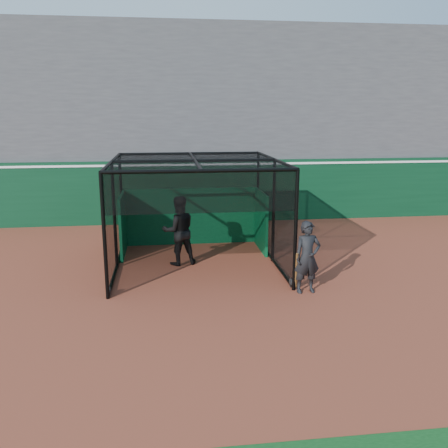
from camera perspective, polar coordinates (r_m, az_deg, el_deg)
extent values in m
plane|color=brown|center=(11.30, -4.51, -9.43)|extent=(120.00, 120.00, 0.00)
cube|color=#09341C|center=(19.17, -5.82, 3.90)|extent=(50.00, 0.45, 2.50)
cube|color=white|center=(19.03, -5.90, 7.17)|extent=(50.00, 0.50, 0.08)
cube|color=#4C4C4F|center=(22.80, -6.25, 12.00)|extent=(50.00, 7.85, 7.75)
cube|color=#4C4C4F|center=(26.52, -6.66, 21.86)|extent=(50.00, 0.30, 1.20)
cube|color=#074925|center=(15.96, -3.95, 0.93)|extent=(4.46, 0.10, 1.90)
cylinder|color=black|center=(11.98, -13.71, -7.86)|extent=(0.08, 0.22, 0.22)
cylinder|color=black|center=(12.31, 8.14, -7.03)|extent=(0.08, 0.22, 0.22)
cylinder|color=black|center=(16.12, -12.04, -2.28)|extent=(0.08, 0.22, 0.22)
cylinder|color=black|center=(16.36, 4.14, -1.79)|extent=(0.08, 0.22, 0.22)
imported|color=black|center=(13.80, -5.46, -0.79)|extent=(1.12, 0.95, 2.02)
imported|color=black|center=(11.78, 10.00, -3.97)|extent=(0.70, 0.49, 1.80)
cylinder|color=#593819|center=(11.87, 8.70, -5.57)|extent=(0.15, 0.38, 0.99)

